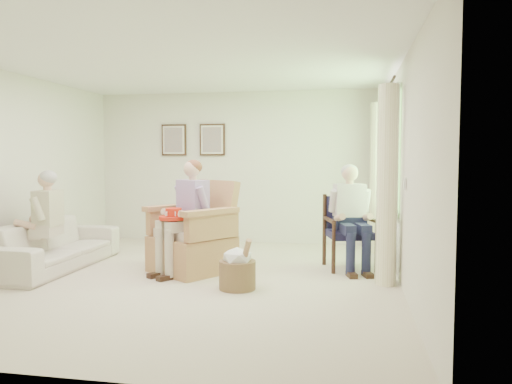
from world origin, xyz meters
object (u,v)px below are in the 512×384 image
(person_sofa, at_px, (43,215))
(hatbox, at_px, (238,268))
(red_hat, at_px, (174,215))
(wicker_armchair, at_px, (193,242))
(sofa, at_px, (53,245))
(person_wicker, at_px, (189,208))
(wood_armchair, at_px, (350,229))
(person_dark, at_px, (350,210))

(person_sofa, bearing_deg, hatbox, 75.38)
(red_hat, relative_size, hatbox, 0.60)
(wicker_armchair, distance_m, red_hat, 0.52)
(sofa, xyz_separation_m, red_hat, (1.72, -0.12, 0.45))
(red_hat, xyz_separation_m, hatbox, (0.91, -0.45, -0.52))
(person_wicker, bearing_deg, wicker_armchair, 124.22)
(wood_armchair, xyz_separation_m, hatbox, (-1.23, -1.36, -0.28))
(sofa, distance_m, person_dark, 3.95)
(sofa, height_order, red_hat, red_hat)
(sofa, distance_m, red_hat, 1.78)
(wood_armchair, distance_m, red_hat, 2.34)
(person_dark, bearing_deg, wicker_armchair, 176.83)
(person_dark, bearing_deg, sofa, 173.68)
(person_wicker, bearing_deg, person_sofa, -138.19)
(sofa, bearing_deg, person_sofa, 180.00)
(wood_armchair, relative_size, sofa, 0.44)
(person_wicker, distance_m, person_dark, 2.09)
(wood_armchair, bearing_deg, person_sofa, 178.87)
(sofa, bearing_deg, wood_armchair, -78.39)
(red_hat, bearing_deg, person_dark, 19.34)
(wood_armchair, relative_size, person_wicker, 0.67)
(hatbox, bearing_deg, sofa, 167.80)
(sofa, xyz_separation_m, person_dark, (3.87, 0.64, 0.48))
(wood_armchair, height_order, person_dark, person_dark)
(wicker_armchair, distance_m, hatbox, 1.09)
(person_wicker, xyz_separation_m, person_dark, (2.00, 0.60, -0.05))
(person_dark, bearing_deg, person_wicker, -179.03)
(sofa, bearing_deg, person_dark, -80.64)
(sofa, height_order, person_sofa, person_sofa)
(sofa, distance_m, person_wicker, 1.94)
(wicker_armchair, distance_m, wood_armchair, 2.09)
(wood_armchair, relative_size, red_hat, 2.61)
(wood_armchair, bearing_deg, wicker_armchair, -178.95)
(hatbox, bearing_deg, person_dark, 44.36)
(sofa, bearing_deg, wicker_armchair, -84.08)
(person_wicker, height_order, red_hat, person_wicker)
(sofa, height_order, person_dark, person_dark)
(wicker_armchair, xyz_separation_m, person_sofa, (-1.87, -0.40, 0.36))
(person_wicker, relative_size, person_sofa, 1.11)
(person_sofa, distance_m, hatbox, 2.70)
(wicker_armchair, height_order, red_hat, wicker_armchair)
(sofa, relative_size, red_hat, 5.92)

